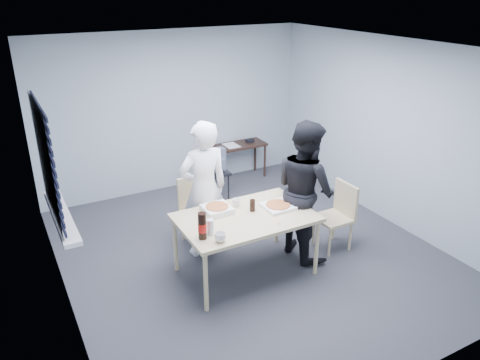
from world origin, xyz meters
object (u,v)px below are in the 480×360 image
backpack (217,161)px  chair_far (196,205)px  dining_table (246,221)px  chair_right (339,211)px  mug_a (220,237)px  mug_b (236,203)px  soda_bottle (202,226)px  side_table (239,148)px  person_black (305,190)px  person_white (204,190)px  stool (217,178)px

backpack → chair_far: bearing=-151.4°
dining_table → chair_right: bearing=-2.0°
mug_a → mug_b: (0.54, 0.66, -0.00)m
chair_right → soda_bottle: bearing=-175.0°
side_table → soda_bottle: soda_bottle is taller
dining_table → chair_right: 1.37m
person_black → mug_b: size_ratio=17.70×
chair_right → person_black: size_ratio=0.50×
chair_right → mug_b: (-1.33, 0.33, 0.30)m
dining_table → person_white: (-0.23, 0.66, 0.18)m
person_black → mug_b: 0.88m
side_table → stool: 1.01m
chair_right → chair_far: bearing=145.9°
person_black → stool: bearing=8.5°
chair_right → soda_bottle: (-2.01, -0.18, 0.39)m
stool → mug_b: size_ratio=4.95×
person_white → stool: bearing=-121.5°
person_white → soda_bottle: size_ratio=5.92×
dining_table → chair_far: chair_far is taller
chair_right → soda_bottle: 2.05m
dining_table → mug_b: bearing=84.9°
chair_far → person_black: person_black is taller
chair_right → mug_a: 1.92m
chair_far → side_table: 2.25m
person_black → soda_bottle: (-1.53, -0.29, 0.02)m
person_black → stool: person_black is taller
backpack → side_table: bearing=18.8°
stool → backpack: size_ratio=1.30×
person_white → chair_far: bearing=-95.2°
backpack → soda_bottle: 2.54m
dining_table → person_white: person_white is taller
chair_right → mug_a: (-1.87, -0.32, 0.30)m
mug_b → soda_bottle: size_ratio=0.33×
chair_far → soda_bottle: bearing=-110.1°
chair_right → person_white: size_ratio=0.50×
chair_right → stool: 2.19m
dining_table → soda_bottle: size_ratio=5.24×
chair_far → mug_a: bearing=-102.8°
soda_bottle → dining_table: bearing=19.2°
person_black → backpack: (-0.29, 1.92, -0.20)m
chair_far → chair_right: 1.88m
side_table → mug_b: size_ratio=9.51×
dining_table → mug_a: 0.64m
side_table → dining_table: bearing=-116.9°
dining_table → mug_a: bearing=-144.1°
stool → soda_bottle: (-1.24, -2.22, 0.52)m
mug_b → soda_bottle: 0.85m
chair_right → soda_bottle: size_ratio=2.98×
chair_far → mug_a: 1.44m
chair_far → chair_right: bearing=-34.1°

